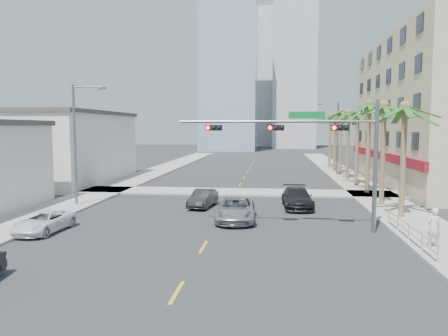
{
  "coord_description": "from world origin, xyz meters",
  "views": [
    {
      "loc": [
        3.36,
        -16.78,
        5.87
      ],
      "look_at": [
        0.51,
        8.5,
        3.5
      ],
      "focal_mm": 35.0,
      "sensor_mm": 36.0,
      "label": 1
    }
  ],
  "objects_px": {
    "traffic_signal_mast": "(317,142)",
    "car_lane_left": "(203,198)",
    "car_lane_right": "(297,198)",
    "pedestrian": "(434,227)",
    "car_parked_far": "(43,222)",
    "car_lane_center": "(236,210)"
  },
  "relations": [
    {
      "from": "traffic_signal_mast",
      "to": "car_lane_left",
      "type": "height_order",
      "value": "traffic_signal_mast"
    },
    {
      "from": "car_lane_left",
      "to": "car_lane_right",
      "type": "bearing_deg",
      "value": 11.82
    },
    {
      "from": "car_lane_left",
      "to": "car_lane_right",
      "type": "height_order",
      "value": "car_lane_right"
    },
    {
      "from": "car_lane_right",
      "to": "pedestrian",
      "type": "xyz_separation_m",
      "value": [
        5.89,
        -10.48,
        0.36
      ]
    },
    {
      "from": "car_parked_far",
      "to": "car_lane_left",
      "type": "bearing_deg",
      "value": 52.28
    },
    {
      "from": "traffic_signal_mast",
      "to": "car_lane_left",
      "type": "bearing_deg",
      "value": 138.19
    },
    {
      "from": "traffic_signal_mast",
      "to": "car_lane_left",
      "type": "xyz_separation_m",
      "value": [
        -7.53,
        6.74,
        -4.42
      ]
    },
    {
      "from": "car_lane_center",
      "to": "traffic_signal_mast",
      "type": "bearing_deg",
      "value": -27.59
    },
    {
      "from": "car_parked_far",
      "to": "car_lane_right",
      "type": "relative_size",
      "value": 0.83
    },
    {
      "from": "car_lane_left",
      "to": "pedestrian",
      "type": "xyz_separation_m",
      "value": [
        12.79,
        -9.98,
        0.46
      ]
    },
    {
      "from": "car_lane_center",
      "to": "car_parked_far",
      "type": "bearing_deg",
      "value": -160.56
    },
    {
      "from": "traffic_signal_mast",
      "to": "car_lane_center",
      "type": "relative_size",
      "value": 2.15
    },
    {
      "from": "traffic_signal_mast",
      "to": "pedestrian",
      "type": "bearing_deg",
      "value": -31.68
    },
    {
      "from": "traffic_signal_mast",
      "to": "car_parked_far",
      "type": "height_order",
      "value": "traffic_signal_mast"
    },
    {
      "from": "car_parked_far",
      "to": "pedestrian",
      "type": "height_order",
      "value": "pedestrian"
    },
    {
      "from": "car_lane_center",
      "to": "pedestrian",
      "type": "relative_size",
      "value": 2.72
    },
    {
      "from": "pedestrian",
      "to": "car_parked_far",
      "type": "bearing_deg",
      "value": -13.62
    },
    {
      "from": "traffic_signal_mast",
      "to": "pedestrian",
      "type": "relative_size",
      "value": 5.84
    },
    {
      "from": "traffic_signal_mast",
      "to": "car_parked_far",
      "type": "relative_size",
      "value": 2.62
    },
    {
      "from": "car_lane_center",
      "to": "car_lane_right",
      "type": "distance_m",
      "value": 6.47
    },
    {
      "from": "car_parked_far",
      "to": "car_lane_center",
      "type": "bearing_deg",
      "value": 25.44
    },
    {
      "from": "car_lane_center",
      "to": "car_lane_left",
      "type": "bearing_deg",
      "value": 119.44
    }
  ]
}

